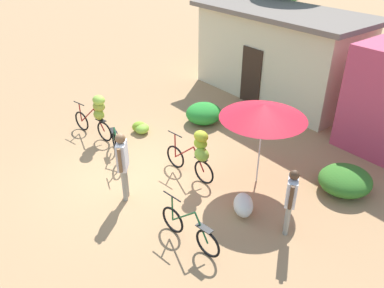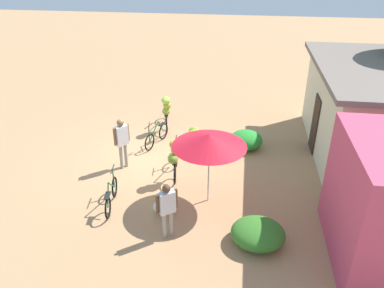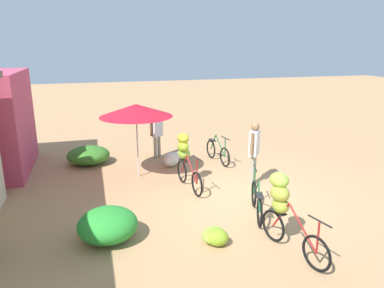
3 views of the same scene
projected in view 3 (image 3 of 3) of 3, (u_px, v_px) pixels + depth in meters
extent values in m
plane|color=tan|center=(239.00, 196.00, 9.15)|extent=(60.00, 60.00, 0.00)
ellipsoid|color=#298E30|center=(108.00, 225.00, 7.00)|extent=(1.14, 1.17, 0.65)
ellipsoid|color=#347425|center=(88.00, 155.00, 11.50)|extent=(1.23, 1.35, 0.58)
cylinder|color=beige|center=(137.00, 143.00, 10.19)|extent=(0.04, 0.04, 2.06)
cone|color=red|center=(136.00, 110.00, 9.94)|extent=(2.05, 2.05, 0.35)
torus|color=black|center=(316.00, 253.00, 6.06)|extent=(0.63, 0.19, 0.63)
torus|color=black|center=(273.00, 226.00, 6.99)|extent=(0.63, 0.19, 0.63)
cylinder|color=maroon|center=(281.00, 215.00, 6.74)|extent=(0.41, 0.13, 0.64)
cylinder|color=maroon|center=(302.00, 228.00, 6.28)|extent=(0.73, 0.20, 0.65)
cylinder|color=black|center=(320.00, 221.00, 5.90)|extent=(0.49, 0.14, 0.03)
cylinder|color=maroon|center=(318.00, 237.00, 5.98)|extent=(0.04, 0.04, 0.60)
cube|color=black|center=(278.00, 212.00, 6.80)|extent=(0.38, 0.22, 0.02)
ellipsoid|color=#8FA432|center=(280.00, 205.00, 6.71)|extent=(0.39, 0.31, 0.30)
ellipsoid|color=#95A237|center=(280.00, 193.00, 6.61)|extent=(0.47, 0.43, 0.32)
ellipsoid|color=#9BC442|center=(279.00, 180.00, 6.64)|extent=(0.43, 0.35, 0.27)
torus|color=black|center=(254.00, 194.00, 8.49)|extent=(0.61, 0.25, 0.63)
torus|color=black|center=(260.00, 212.00, 7.54)|extent=(0.61, 0.25, 0.63)
cylinder|color=#19592D|center=(259.00, 197.00, 7.63)|extent=(0.37, 0.15, 0.57)
cylinder|color=#19592D|center=(256.00, 188.00, 8.11)|extent=(0.64, 0.24, 0.58)
cylinder|color=black|center=(255.00, 168.00, 8.32)|extent=(0.48, 0.19, 0.03)
cylinder|color=#19592D|center=(255.00, 181.00, 8.40)|extent=(0.04, 0.04, 0.64)
cube|color=black|center=(260.00, 195.00, 7.54)|extent=(0.39, 0.25, 0.02)
torus|color=black|center=(197.00, 184.00, 9.05)|extent=(0.64, 0.13, 0.64)
torus|color=black|center=(182.00, 171.00, 9.96)|extent=(0.64, 0.13, 0.64)
cylinder|color=maroon|center=(184.00, 163.00, 9.72)|extent=(0.39, 0.09, 0.60)
cylinder|color=maroon|center=(192.00, 169.00, 9.27)|extent=(0.69, 0.12, 0.61)
cylinder|color=black|center=(197.00, 158.00, 8.86)|extent=(0.50, 0.09, 0.03)
cylinder|color=maroon|center=(197.00, 171.00, 8.96)|extent=(0.04, 0.04, 0.69)
cube|color=black|center=(183.00, 160.00, 9.78)|extent=(0.37, 0.18, 0.02)
ellipsoid|color=#79A335|center=(184.00, 153.00, 9.80)|extent=(0.42, 0.34, 0.33)
ellipsoid|color=#88AB26|center=(183.00, 146.00, 9.62)|extent=(0.42, 0.38, 0.28)
ellipsoid|color=#9DA625|center=(183.00, 138.00, 9.59)|extent=(0.41, 0.33, 0.27)
torus|color=black|center=(225.00, 157.00, 11.25)|extent=(0.62, 0.13, 0.62)
torus|color=black|center=(211.00, 149.00, 12.12)|extent=(0.62, 0.13, 0.62)
cylinder|color=#19592D|center=(213.00, 142.00, 11.89)|extent=(0.38, 0.09, 0.60)
cylinder|color=#19592D|center=(220.00, 146.00, 11.46)|extent=(0.66, 0.13, 0.61)
cylinder|color=black|center=(225.00, 138.00, 11.09)|extent=(0.50, 0.10, 0.03)
cylinder|color=#19592D|center=(225.00, 148.00, 11.17)|extent=(0.04, 0.04, 0.62)
cube|color=black|center=(212.00, 140.00, 11.95)|extent=(0.38, 0.19, 0.02)
ellipsoid|color=#8CC03B|center=(214.00, 235.00, 6.97)|extent=(0.68, 0.67, 0.29)
ellipsoid|color=#7FA627|center=(217.00, 237.00, 6.85)|extent=(0.54, 0.57, 0.33)
ellipsoid|color=silver|center=(172.00, 159.00, 11.33)|extent=(0.82, 0.79, 0.44)
cylinder|color=gray|center=(252.00, 171.00, 9.70)|extent=(0.11, 0.11, 0.85)
cylinder|color=gray|center=(254.00, 169.00, 9.86)|extent=(0.11, 0.11, 0.85)
cube|color=silver|center=(254.00, 143.00, 9.58)|extent=(0.43, 0.41, 0.67)
cylinder|color=brown|center=(252.00, 144.00, 9.35)|extent=(0.08, 0.08, 0.60)
cylinder|color=brown|center=(257.00, 140.00, 9.79)|extent=(0.08, 0.08, 0.60)
sphere|color=brown|center=(255.00, 127.00, 9.46)|extent=(0.23, 0.23, 0.23)
cylinder|color=gray|center=(159.00, 146.00, 12.19)|extent=(0.11, 0.11, 0.75)
cylinder|color=gray|center=(155.00, 148.00, 12.05)|extent=(0.11, 0.11, 0.75)
cube|color=silver|center=(157.00, 127.00, 11.94)|extent=(0.40, 0.44, 0.60)
cylinder|color=#4C3321|center=(162.00, 125.00, 12.12)|extent=(0.08, 0.08, 0.54)
cylinder|color=#4C3321|center=(151.00, 128.00, 11.74)|extent=(0.08, 0.08, 0.54)
sphere|color=#4C3321|center=(156.00, 116.00, 11.83)|extent=(0.20, 0.20, 0.20)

